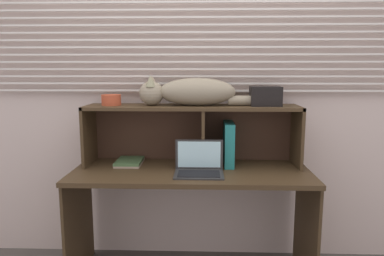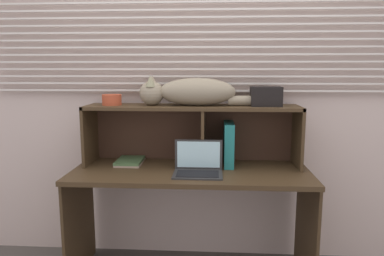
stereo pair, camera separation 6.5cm
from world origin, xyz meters
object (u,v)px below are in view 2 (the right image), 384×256
at_px(cat, 191,92).
at_px(binder_upright, 229,144).
at_px(laptop, 198,167).
at_px(storage_box, 266,96).
at_px(small_basket, 112,100).
at_px(book_stack, 130,161).

relative_size(cat, binder_upright, 3.12).
relative_size(laptop, storage_box, 1.52).
relative_size(binder_upright, small_basket, 2.26).
height_order(binder_upright, book_stack, binder_upright).
distance_m(book_stack, storage_box, 1.02).
relative_size(cat, laptop, 3.01).
bearing_deg(storage_box, binder_upright, 180.00).
distance_m(cat, laptop, 0.50).
relative_size(book_stack, storage_box, 1.19).
bearing_deg(laptop, binder_upright, 47.42).
bearing_deg(binder_upright, storage_box, 0.00).
distance_m(book_stack, small_basket, 0.44).
xyz_separation_m(cat, binder_upright, (0.25, -0.00, -0.35)).
height_order(laptop, binder_upright, binder_upright).
relative_size(cat, storage_box, 4.57).
xyz_separation_m(laptop, binder_upright, (0.20, 0.21, 0.10)).
relative_size(laptop, book_stack, 1.28).
distance_m(binder_upright, book_stack, 0.69).
relative_size(binder_upright, book_stack, 1.23).
xyz_separation_m(cat, small_basket, (-0.53, -0.00, -0.05)).
height_order(book_stack, storage_box, storage_box).
bearing_deg(cat, small_basket, -180.00).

